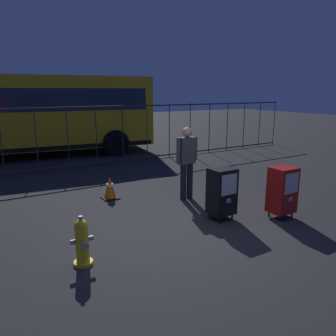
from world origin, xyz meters
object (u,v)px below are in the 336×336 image
(newspaper_box_secondary, at_px, (282,190))
(pedestrian, at_px, (187,159))
(fire_hydrant, at_px, (82,242))
(bus_near, at_px, (8,112))
(traffic_cone, at_px, (110,188))
(newspaper_box_primary, at_px, (222,191))

(newspaper_box_secondary, bearing_deg, pedestrian, 116.41)
(fire_hydrant, height_order, pedestrian, pedestrian)
(fire_hydrant, bearing_deg, pedestrian, 29.64)
(newspaper_box_secondary, bearing_deg, bus_near, 111.90)
(pedestrian, xyz_separation_m, traffic_cone, (-1.50, 0.96, -0.69))
(pedestrian, bearing_deg, bus_near, 110.70)
(fire_hydrant, distance_m, bus_near, 9.29)
(newspaper_box_secondary, height_order, bus_near, bus_near)
(newspaper_box_primary, distance_m, newspaper_box_secondary, 1.20)
(pedestrian, bearing_deg, newspaper_box_secondary, -63.59)
(fire_hydrant, height_order, newspaper_box_secondary, newspaper_box_secondary)
(newspaper_box_primary, bearing_deg, newspaper_box_secondary, -27.13)
(newspaper_box_primary, relative_size, traffic_cone, 1.92)
(fire_hydrant, relative_size, newspaper_box_secondary, 0.73)
(fire_hydrant, distance_m, newspaper_box_primary, 2.88)
(newspaper_box_secondary, bearing_deg, fire_hydrant, 176.62)
(fire_hydrant, relative_size, newspaper_box_primary, 0.73)
(traffic_cone, xyz_separation_m, bus_near, (-1.33, 6.54, 1.45))
(pedestrian, distance_m, bus_near, 8.05)
(newspaper_box_primary, bearing_deg, bus_near, 107.02)
(bus_near, bearing_deg, newspaper_box_secondary, -60.85)
(pedestrian, height_order, bus_near, bus_near)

